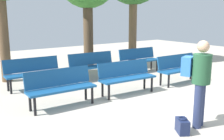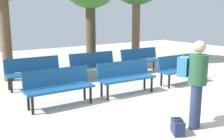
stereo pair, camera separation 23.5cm
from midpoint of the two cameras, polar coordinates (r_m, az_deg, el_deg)
name	(u,v)px [view 1 (the left image)]	position (r m, az deg, el deg)	size (l,w,h in m)	color
ground_plane	(169,110)	(6.15, 11.14, -8.41)	(24.00, 24.00, 0.00)	#B2A899
bench_r0_c0	(61,85)	(6.26, -12.04, -3.24)	(1.62, 0.53, 0.87)	navy
bench_r0_c1	(126,75)	(7.14, 2.17, -1.13)	(1.63, 0.59, 0.87)	navy
bench_r0_c2	(179,67)	(8.48, 13.42, 0.64)	(1.61, 0.51, 0.87)	navy
bench_r1_c0	(33,71)	(8.02, -17.39, -0.21)	(1.62, 0.55, 0.87)	navy
bench_r1_c1	(93,64)	(8.74, -4.94, 1.26)	(1.62, 0.56, 0.87)	navy
bench_r1_c2	(139,59)	(9.85, 5.12, 2.46)	(1.62, 0.54, 0.87)	navy
visitor_with_backpack	(199,79)	(5.17, 16.97, -1.78)	(0.47, 0.59, 1.65)	navy
handbag	(182,126)	(5.03, 13.54, -11.58)	(0.32, 0.37, 0.29)	#192347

